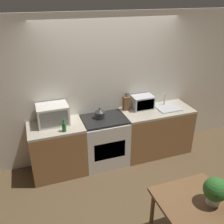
{
  "coord_description": "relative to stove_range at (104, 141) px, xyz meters",
  "views": [
    {
      "loc": [
        -1.35,
        -2.99,
        2.87
      ],
      "look_at": [
        -0.1,
        0.55,
        1.05
      ],
      "focal_mm": 40.0,
      "sensor_mm": 36.0,
      "label": 1
    }
  ],
  "objects": [
    {
      "name": "ground_plane",
      "position": [
        0.21,
        -0.65,
        -0.45
      ],
      "size": [
        16.0,
        16.0,
        0.0
      ],
      "primitive_type": "plane",
      "color": "brown"
    },
    {
      "name": "wall_back",
      "position": [
        0.21,
        0.34,
        0.85
      ],
      "size": [
        10.0,
        0.06,
        2.6
      ],
      "color": "silver",
      "rests_on": "ground_plane"
    },
    {
      "name": "counter_left_run",
      "position": [
        -0.83,
        0.0,
        0.0
      ],
      "size": [
        0.89,
        0.62,
        0.9
      ],
      "color": "olive",
      "rests_on": "ground_plane"
    },
    {
      "name": "counter_right_run",
      "position": [
        1.04,
        0.0,
        0.0
      ],
      "size": [
        1.31,
        0.62,
        0.9
      ],
      "color": "olive",
      "rests_on": "ground_plane"
    },
    {
      "name": "stove_range",
      "position": [
        0.0,
        0.0,
        0.0
      ],
      "size": [
        0.77,
        0.62,
        0.9
      ],
      "color": "silver",
      "rests_on": "ground_plane"
    },
    {
      "name": "kettle",
      "position": [
        -0.06,
        0.05,
        0.53
      ],
      "size": [
        0.18,
        0.18,
        0.19
      ],
      "color": "#2D2D2D",
      "rests_on": "stove_range"
    },
    {
      "name": "microwave",
      "position": [
        -0.84,
        0.11,
        0.62
      ],
      "size": [
        0.5,
        0.36,
        0.33
      ],
      "color": "silver",
      "rests_on": "counter_left_run"
    },
    {
      "name": "bottle",
      "position": [
        -0.72,
        -0.21,
        0.53
      ],
      "size": [
        0.07,
        0.07,
        0.21
      ],
      "color": "#1E662D",
      "rests_on": "counter_left_run"
    },
    {
      "name": "knife_block",
      "position": [
        0.49,
        0.2,
        0.58
      ],
      "size": [
        0.12,
        0.1,
        0.33
      ],
      "color": "brown",
      "rests_on": "counter_right_run"
    },
    {
      "name": "toaster_oven",
      "position": [
        0.8,
        0.15,
        0.58
      ],
      "size": [
        0.39,
        0.27,
        0.25
      ],
      "color": "silver",
      "rests_on": "counter_right_run"
    },
    {
      "name": "sink_basin",
      "position": [
        1.25,
        0.01,
        0.47
      ],
      "size": [
        0.42,
        0.39,
        0.24
      ],
      "color": "silver",
      "rests_on": "counter_right_run"
    },
    {
      "name": "dining_table",
      "position": [
        0.42,
        -1.99,
        0.2
      ],
      "size": [
        0.81,
        0.75,
        0.75
      ],
      "color": "brown",
      "rests_on": "ground_plane"
    },
    {
      "name": "potted_plant",
      "position": [
        0.6,
        -2.07,
        0.48
      ],
      "size": [
        0.26,
        0.26,
        0.33
      ],
      "color": "beige",
      "rests_on": "dining_table"
    }
  ]
}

